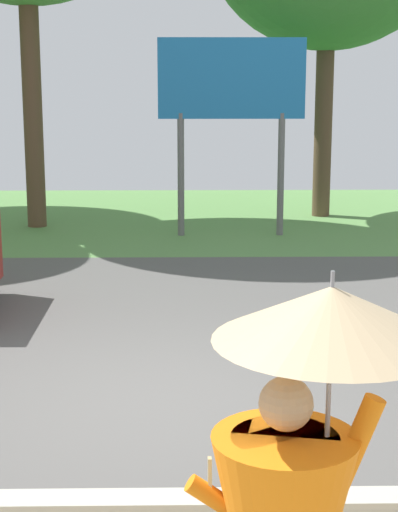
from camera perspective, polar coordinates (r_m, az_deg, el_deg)
ground_plane at (r=10.53m, az=-1.60°, el=-3.88°), size 40.00×22.00×0.20m
roadside_billboard at (r=15.10m, az=2.22°, el=10.98°), size 2.60×0.12×3.50m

